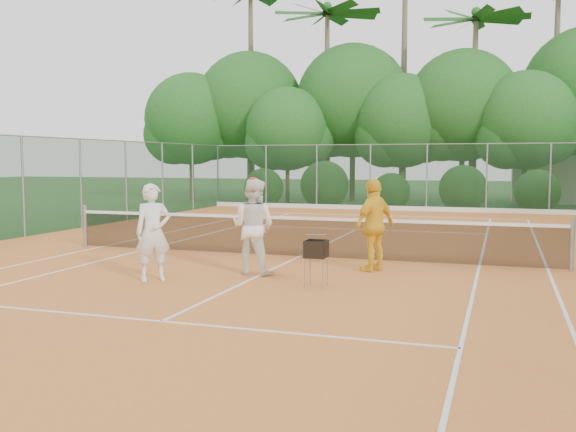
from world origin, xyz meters
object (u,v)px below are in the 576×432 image
Objects in this scene: player_center_grp at (253,226)px; player_yellow at (374,225)px; player_white at (153,232)px; ball_hopper at (316,250)px.

player_center_grp is 2.50m from player_yellow.
player_white is 3.14m from ball_hopper.
ball_hopper is at bearing -29.25° from player_center_grp.
player_center_grp reaches higher than ball_hopper.
ball_hopper is (1.57, -0.88, -0.29)m from player_center_grp.
ball_hopper is (-0.68, -1.97, -0.28)m from player_yellow.
player_white is 4.46m from player_yellow.
player_yellow reaches higher than ball_hopper.
player_yellow reaches higher than player_white.
player_center_grp is 1.02× the size of player_yellow.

